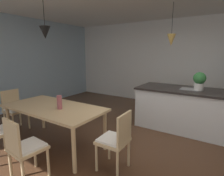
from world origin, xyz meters
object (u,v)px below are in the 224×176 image
dining_table (54,110)px  vase_on_dining_table (59,102)px  chair_near_right (24,147)px  potted_plant_on_island (199,80)px  kitchen_island (186,109)px  chair_window_end (15,108)px  chair_kitchen_end (116,139)px

dining_table → vase_on_dining_table: 0.27m
dining_table → chair_near_right: bearing=-63.4°
dining_table → potted_plant_on_island: size_ratio=4.90×
dining_table → kitchen_island: (1.84, 2.04, -0.20)m
potted_plant_on_island → dining_table: bearing=-135.1°
chair_near_right → vase_on_dining_table: (-0.21, 0.79, 0.38)m
chair_window_end → vase_on_dining_table: 1.54m
chair_kitchen_end → potted_plant_on_island: (0.76, 2.04, 0.63)m
kitchen_island → chair_window_end: bearing=-146.9°
vase_on_dining_table → chair_window_end: bearing=178.8°
dining_table → kitchen_island: 2.75m
chair_kitchen_end → chair_near_right: 1.21m
chair_window_end → kitchen_island: (3.13, 2.04, -0.01)m
chair_window_end → chair_near_right: 1.89m
dining_table → chair_kitchen_end: 1.31m
chair_near_right → potted_plant_on_island: size_ratio=2.30×
dining_table → potted_plant_on_island: 2.93m
chair_kitchen_end → vase_on_dining_table: 1.16m
dining_table → chair_near_right: (0.41, -0.82, -0.19)m
chair_kitchen_end → chair_near_right: bearing=-137.0°
chair_window_end → kitchen_island: bearing=33.1°
kitchen_island → potted_plant_on_island: potted_plant_on_island is taller
chair_near_right → potted_plant_on_island: 3.36m
potted_plant_on_island → vase_on_dining_table: bearing=-131.7°
kitchen_island → potted_plant_on_island: (0.22, 0.00, 0.65)m
dining_table → kitchen_island: bearing=48.0°
chair_kitchen_end → potted_plant_on_island: bearing=69.6°
dining_table → chair_kitchen_end: bearing=0.1°
dining_table → vase_on_dining_table: vase_on_dining_table is taller
chair_window_end → vase_on_dining_table: size_ratio=3.76×
dining_table → vase_on_dining_table: size_ratio=7.99×
chair_window_end → dining_table: bearing=-0.0°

